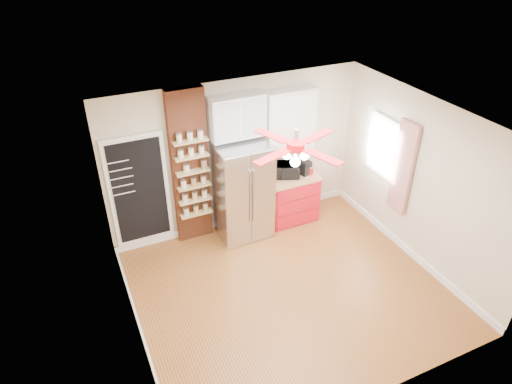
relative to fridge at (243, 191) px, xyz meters
name	(u,v)px	position (x,y,z in m)	size (l,w,h in m)	color
floor	(289,290)	(0.05, -1.63, -0.88)	(4.50, 4.50, 0.00)	#9A6027
ceiling	(297,126)	(0.05, -1.63, 1.83)	(4.50, 4.50, 0.00)	white
wall_back	(236,156)	(0.05, 0.37, 0.48)	(4.50, 0.02, 2.70)	beige
wall_front	(385,318)	(0.05, -3.63, 0.48)	(4.50, 0.02, 2.70)	beige
wall_left	(127,262)	(-2.20, -1.63, 0.48)	(0.02, 4.00, 2.70)	beige
wall_right	(420,182)	(2.30, -1.63, 0.48)	(0.02, 4.00, 2.70)	beige
chalkboard	(139,191)	(-1.65, 0.33, 0.23)	(0.95, 0.05, 1.95)	white
brick_pillar	(190,168)	(-0.80, 0.29, 0.48)	(0.60, 0.16, 2.70)	brown
fridge	(243,191)	(0.00, 0.00, 0.00)	(0.90, 0.70, 1.75)	#B4B4B9
upper_glass_cabinet	(237,116)	(0.00, 0.20, 1.27)	(0.90, 0.35, 0.70)	white
red_cabinet	(291,197)	(0.97, 0.05, -0.42)	(0.94, 0.64, 0.90)	red
upper_shelf_unit	(289,122)	(0.97, 0.22, 1.00)	(0.90, 0.30, 1.15)	white
window	(384,147)	(2.28, -0.73, 0.68)	(0.04, 0.75, 1.05)	white
curtain	(403,168)	(2.23, -1.28, 0.57)	(0.06, 0.40, 1.55)	#AB2116
ceiling_fan	(296,146)	(0.05, -1.63, 1.55)	(1.40, 1.40, 0.44)	silver
toaster_oven	(286,170)	(0.88, 0.09, 0.15)	(0.45, 0.31, 0.25)	black
coffee_maker	(304,167)	(1.22, 0.04, 0.15)	(0.17, 0.22, 0.26)	black
canister_left	(310,171)	(1.31, -0.02, 0.09)	(0.09, 0.09, 0.14)	#B60F0A
canister_right	(310,169)	(1.34, 0.03, 0.10)	(0.11, 0.11, 0.16)	#AD0914
pantry_jar_oats	(186,168)	(-0.90, 0.17, 0.56)	(0.10, 0.10, 0.12)	beige
pantry_jar_beans	(204,165)	(-0.61, 0.14, 0.57)	(0.10, 0.10, 0.14)	#956D4B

